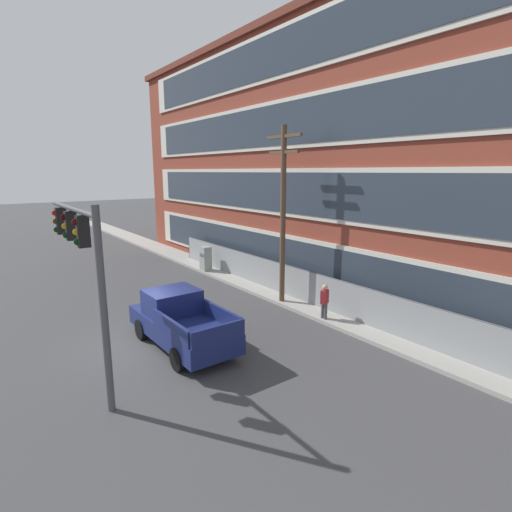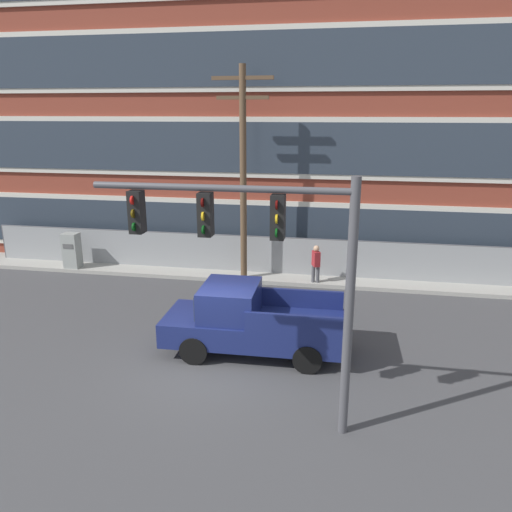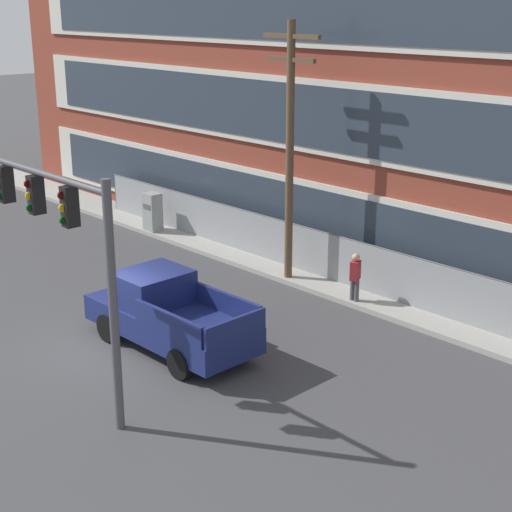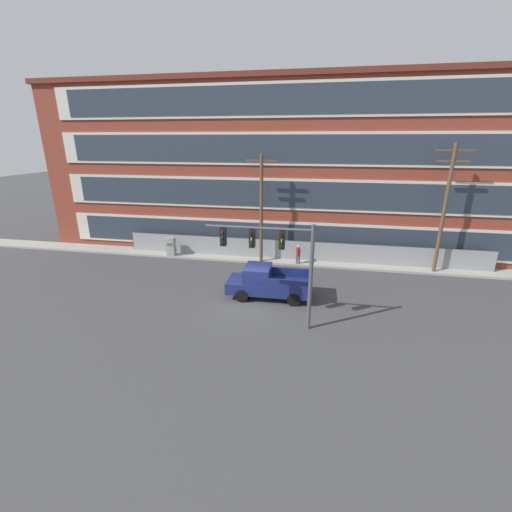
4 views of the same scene
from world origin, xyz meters
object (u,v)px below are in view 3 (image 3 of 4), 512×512
(pickup_truck_navy, at_px, (167,314))
(utility_pole_near_corner, at_px, (290,143))
(pedestrian_near_cabinet, at_px, (355,276))
(traffic_signal_mast, at_px, (65,233))
(electrical_cabinet, at_px, (153,214))

(pickup_truck_navy, height_order, utility_pole_near_corner, utility_pole_near_corner)
(pickup_truck_navy, distance_m, pedestrian_near_cabinet, 6.24)
(pickup_truck_navy, bearing_deg, utility_pole_near_corner, 103.53)
(utility_pole_near_corner, xyz_separation_m, pedestrian_near_cabinet, (2.95, -0.08, -3.71))
(traffic_signal_mast, bearing_deg, utility_pole_near_corner, 104.11)
(pedestrian_near_cabinet, bearing_deg, traffic_signal_mast, -93.42)
(electrical_cabinet, height_order, pedestrian_near_cabinet, electrical_cabinet)
(utility_pole_near_corner, height_order, electrical_cabinet, utility_pole_near_corner)
(utility_pole_near_corner, bearing_deg, pickup_truck_navy, -76.47)
(electrical_cabinet, bearing_deg, pedestrian_near_cabinet, -0.48)
(pickup_truck_navy, relative_size, electrical_cabinet, 3.15)
(electrical_cabinet, relative_size, pedestrian_near_cabinet, 1.01)
(electrical_cabinet, bearing_deg, traffic_signal_mast, -43.39)
(traffic_signal_mast, height_order, pedestrian_near_cabinet, traffic_signal_mast)
(traffic_signal_mast, xyz_separation_m, pedestrian_near_cabinet, (0.56, 9.43, -3.14))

